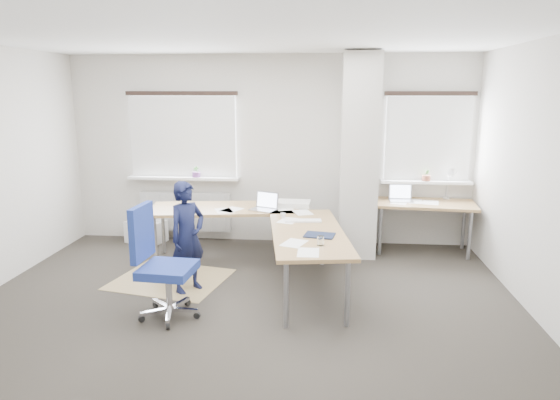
# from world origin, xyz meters

# --- Properties ---
(ground) EXTENTS (6.00, 6.00, 0.00)m
(ground) POSITION_xyz_m (0.00, 0.00, 0.00)
(ground) COLOR #2B2623
(ground) RESTS_ON ground
(room_shell) EXTENTS (6.04, 5.04, 2.82)m
(room_shell) POSITION_xyz_m (0.18, 0.45, 1.75)
(room_shell) COLOR #BDB7AC
(room_shell) RESTS_ON ground
(floor_mat) EXTENTS (1.50, 1.34, 0.01)m
(floor_mat) POSITION_xyz_m (-1.04, 0.74, 0.00)
(floor_mat) COLOR #9C8355
(floor_mat) RESTS_ON ground
(white_crate) EXTENTS (0.64, 0.55, 0.33)m
(white_crate) POSITION_xyz_m (-1.88, 2.25, 0.16)
(white_crate) COLOR white
(white_crate) RESTS_ON ground
(desk_main) EXTENTS (2.75, 2.63, 0.96)m
(desk_main) POSITION_xyz_m (0.12, 1.08, 0.69)
(desk_main) COLOR brown
(desk_main) RESTS_ON ground
(desk_side) EXTENTS (1.46, 0.83, 1.22)m
(desk_side) POSITION_xyz_m (2.25, 2.16, 0.69)
(desk_side) COLOR brown
(desk_side) RESTS_ON ground
(task_chair) EXTENTS (0.64, 0.63, 1.17)m
(task_chair) POSITION_xyz_m (-0.77, -0.26, 0.33)
(task_chair) COLOR navy
(task_chair) RESTS_ON ground
(person) EXTENTS (0.53, 0.56, 1.29)m
(person) POSITION_xyz_m (-0.71, 0.44, 0.65)
(person) COLOR black
(person) RESTS_ON ground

